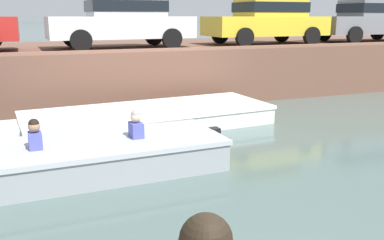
{
  "coord_description": "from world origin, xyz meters",
  "views": [
    {
      "loc": [
        -1.65,
        -1.64,
        2.59
      ],
      "look_at": [
        0.31,
        3.41,
        1.27
      ],
      "focal_mm": 40.0,
      "sensor_mm": 36.0,
      "label": 1
    }
  ],
  "objects_px": {
    "car_centre_white": "(122,20)",
    "car_rightmost_grey": "(370,19)",
    "car_right_inner_yellow": "(267,19)",
    "boat_moored_central_white": "(138,119)",
    "motorboat_passing": "(68,160)"
  },
  "relations": [
    {
      "from": "boat_moored_central_white",
      "to": "car_rightmost_grey",
      "type": "relative_size",
      "value": 1.65
    },
    {
      "from": "car_rightmost_grey",
      "to": "car_right_inner_yellow",
      "type": "bearing_deg",
      "value": 179.97
    },
    {
      "from": "motorboat_passing",
      "to": "car_right_inner_yellow",
      "type": "xyz_separation_m",
      "value": [
        7.38,
        6.21,
        2.2
      ]
    },
    {
      "from": "motorboat_passing",
      "to": "car_rightmost_grey",
      "type": "xyz_separation_m",
      "value": [
        11.89,
        6.21,
        2.2
      ]
    },
    {
      "from": "boat_moored_central_white",
      "to": "car_rightmost_grey",
      "type": "bearing_deg",
      "value": 19.5
    },
    {
      "from": "car_right_inner_yellow",
      "to": "car_rightmost_grey",
      "type": "xyz_separation_m",
      "value": [
        4.51,
        -0.0,
        -0.0
      ]
    },
    {
      "from": "car_centre_white",
      "to": "car_right_inner_yellow",
      "type": "height_order",
      "value": "same"
    },
    {
      "from": "motorboat_passing",
      "to": "car_rightmost_grey",
      "type": "distance_m",
      "value": 13.59
    },
    {
      "from": "car_centre_white",
      "to": "car_rightmost_grey",
      "type": "height_order",
      "value": "same"
    },
    {
      "from": "car_centre_white",
      "to": "car_right_inner_yellow",
      "type": "relative_size",
      "value": 1.04
    },
    {
      "from": "car_centre_white",
      "to": "car_right_inner_yellow",
      "type": "xyz_separation_m",
      "value": [
        5.04,
        -0.0,
        -0.0
      ]
    },
    {
      "from": "boat_moored_central_white",
      "to": "car_right_inner_yellow",
      "type": "distance_m",
      "value": 6.94
    },
    {
      "from": "car_centre_white",
      "to": "motorboat_passing",
      "type": "bearing_deg",
      "value": -110.58
    },
    {
      "from": "car_centre_white",
      "to": "car_rightmost_grey",
      "type": "bearing_deg",
      "value": -0.02
    },
    {
      "from": "boat_moored_central_white",
      "to": "car_centre_white",
      "type": "bearing_deg",
      "value": 82.36
    }
  ]
}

